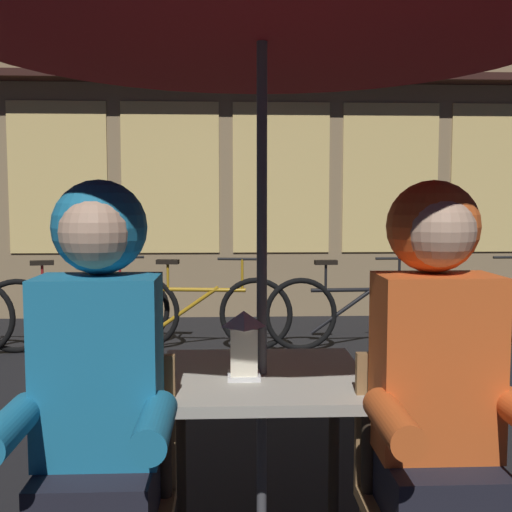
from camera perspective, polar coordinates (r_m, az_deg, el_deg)
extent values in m
cube|color=#B2AD9E|center=(2.26, 0.52, -10.89)|extent=(0.72, 0.72, 0.04)
cylinder|color=#2D2319|center=(2.68, -6.80, -16.72)|extent=(0.04, 0.04, 0.70)
cylinder|color=#2D2319|center=(2.70, 7.01, -16.50)|extent=(0.04, 0.04, 0.70)
cylinder|color=#4C4C51|center=(2.18, 0.53, -0.66)|extent=(0.04, 0.04, 2.25)
cube|color=white|center=(2.19, -1.10, -10.70)|extent=(0.11, 0.11, 0.02)
cube|color=white|center=(2.17, -1.10, -8.46)|extent=(0.09, 0.09, 0.16)
pyramid|color=white|center=(2.14, -1.11, -5.67)|extent=(0.11, 0.11, 0.06)
cube|color=olive|center=(2.06, -12.96, -14.38)|extent=(0.40, 0.03, 0.42)
cube|color=olive|center=(2.12, 14.39, -13.91)|extent=(0.40, 0.03, 0.42)
cube|color=black|center=(1.94, -13.92, -19.78)|extent=(0.32, 0.36, 0.16)
cube|color=teal|center=(1.87, -13.90, -9.74)|extent=(0.34, 0.22, 0.52)
cylinder|color=teal|center=(1.66, -9.06, -14.81)|extent=(0.09, 0.30, 0.09)
cylinder|color=teal|center=(1.74, -21.34, -14.18)|extent=(0.09, 0.30, 0.09)
sphere|color=tan|center=(1.81, -14.15, 2.15)|extent=(0.21, 0.21, 0.21)
sphere|color=teal|center=(1.86, -13.85, 2.53)|extent=(0.27, 0.27, 0.27)
cube|color=black|center=(2.00, 15.93, -19.09)|extent=(0.32, 0.36, 0.16)
cube|color=#E05B23|center=(1.93, 15.80, -9.33)|extent=(0.34, 0.22, 0.52)
cylinder|color=#E05B23|center=(1.70, 12.17, -14.36)|extent=(0.09, 0.30, 0.09)
sphere|color=tan|center=(1.87, 16.08, 2.19)|extent=(0.21, 0.21, 0.21)
sphere|color=#E05B23|center=(1.92, 15.61, 2.56)|extent=(0.27, 0.27, 0.27)
cube|color=#937A56|center=(7.80, -7.61, 17.97)|extent=(10.00, 0.60, 6.20)
cube|color=#F4D17A|center=(7.51, -17.35, 6.73)|extent=(1.10, 0.02, 1.70)
cube|color=#F4D17A|center=(7.29, -7.69, 6.97)|extent=(1.10, 0.02, 1.70)
cube|color=#F4D17A|center=(7.29, 2.28, 7.01)|extent=(1.10, 0.02, 1.70)
cube|color=#F4D17A|center=(7.50, 11.96, 6.85)|extent=(1.10, 0.02, 1.70)
cube|color=#F4D17A|center=(7.91, 20.88, 6.53)|extent=(1.10, 0.02, 1.70)
cube|color=#331914|center=(7.28, -7.90, 15.69)|extent=(9.00, 0.36, 0.08)
torus|color=black|center=(5.99, -10.88, -4.83)|extent=(0.65, 0.20, 0.66)
torus|color=black|center=(5.99, -20.68, -5.05)|extent=(0.65, 0.20, 0.66)
cylinder|color=maroon|center=(5.94, -15.83, -2.92)|extent=(0.82, 0.22, 0.04)
cylinder|color=maroon|center=(5.97, -16.97, -4.67)|extent=(0.60, 0.17, 0.44)
cylinder|color=maroon|center=(5.93, -18.62, -1.83)|extent=(0.02, 0.02, 0.24)
cube|color=black|center=(5.92, -18.66, -0.58)|extent=(0.21, 0.12, 0.04)
cylinder|color=maroon|center=(5.93, -12.12, -1.49)|extent=(0.02, 0.02, 0.28)
cylinder|color=black|center=(5.92, -12.14, -0.14)|extent=(0.43, 0.12, 0.02)
torus|color=black|center=(5.70, -0.01, -5.23)|extent=(0.66, 0.13, 0.66)
torus|color=black|center=(5.87, -10.03, -5.02)|extent=(0.66, 0.13, 0.66)
cylinder|color=#B78419|center=(5.73, -5.11, -3.03)|extent=(0.83, 0.14, 0.04)
cylinder|color=#B78419|center=(5.78, -6.30, -4.80)|extent=(0.61, 0.11, 0.44)
cylinder|color=#B78419|center=(5.77, -7.92, -1.80)|extent=(0.02, 0.02, 0.24)
cube|color=black|center=(5.75, -7.93, -0.52)|extent=(0.21, 0.10, 0.04)
cylinder|color=#B78419|center=(5.66, -1.24, -1.68)|extent=(0.02, 0.02, 0.28)
cylinder|color=black|center=(5.64, -1.25, -0.27)|extent=(0.44, 0.08, 0.02)
torus|color=black|center=(5.95, 13.79, -4.94)|extent=(0.66, 0.08, 0.66)
torus|color=black|center=(5.70, 4.03, -5.24)|extent=(0.66, 0.08, 0.66)
cylinder|color=black|center=(5.77, 9.05, -3.01)|extent=(0.84, 0.08, 0.04)
cylinder|color=black|center=(5.77, 7.84, -4.82)|extent=(0.61, 0.07, 0.44)
cylinder|color=black|center=(5.69, 6.28, -1.87)|extent=(0.02, 0.02, 0.24)
cube|color=black|center=(5.68, 6.29, -0.57)|extent=(0.20, 0.09, 0.04)
cylinder|color=black|center=(5.87, 12.74, -1.57)|extent=(0.02, 0.02, 0.28)
cylinder|color=black|center=(5.85, 12.76, -0.21)|extent=(0.44, 0.05, 0.02)
torus|color=black|center=(5.99, 14.51, -4.89)|extent=(0.66, 0.08, 0.66)
cylinder|color=#236B3D|center=(6.15, 19.04, -2.73)|extent=(0.84, 0.08, 0.04)
cylinder|color=#236B3D|center=(6.13, 17.94, -4.45)|extent=(0.61, 0.06, 0.44)
cylinder|color=#236B3D|center=(6.03, 16.59, -1.67)|extent=(0.02, 0.02, 0.24)
cube|color=black|center=(6.01, 16.62, -0.44)|extent=(0.20, 0.09, 0.04)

